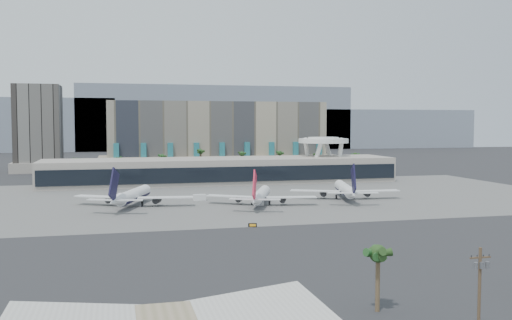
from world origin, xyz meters
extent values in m
plane|color=#232326|center=(0.00, 0.00, 0.00)|extent=(900.00, 900.00, 0.00)
cube|color=#5B5B59|center=(0.00, 55.00, 0.03)|extent=(260.00, 130.00, 0.06)
cube|color=gray|center=(60.00, 470.00, 35.00)|extent=(300.00, 60.00, 70.00)
cube|color=gray|center=(260.00, 470.00, 22.50)|extent=(220.00, 60.00, 45.00)
cube|color=tan|center=(10.00, 175.00, 21.00)|extent=(130.00, 22.00, 42.00)
cube|color=tan|center=(10.00, 173.00, 5.00)|extent=(140.00, 30.00, 10.00)
cube|color=teal|center=(-50.00, 163.00, 9.00)|extent=(3.00, 2.00, 18.00)
cube|color=teal|center=(-35.00, 163.00, 9.00)|extent=(3.00, 2.00, 18.00)
cube|color=teal|center=(-20.00, 163.00, 9.00)|extent=(3.00, 2.00, 18.00)
cube|color=teal|center=(-5.00, 163.00, 9.00)|extent=(3.00, 2.00, 18.00)
cube|color=teal|center=(10.00, 163.00, 9.00)|extent=(3.00, 2.00, 18.00)
cube|color=teal|center=(25.00, 163.00, 9.00)|extent=(3.00, 2.00, 18.00)
cube|color=teal|center=(40.00, 163.00, 9.00)|extent=(3.00, 2.00, 18.00)
cube|color=teal|center=(55.00, 163.00, 9.00)|extent=(3.00, 2.00, 18.00)
cube|color=teal|center=(70.00, 163.00, 9.00)|extent=(3.00, 2.00, 18.00)
cube|color=black|center=(-95.00, 200.00, 26.00)|extent=(26.00, 26.00, 52.00)
cube|color=#B5AA9F|center=(-95.00, 200.00, 3.00)|extent=(30.00, 30.00, 6.00)
cube|color=#B5AA9F|center=(0.00, 110.00, 6.00)|extent=(170.00, 32.00, 12.00)
cube|color=black|center=(0.00, 93.80, 5.50)|extent=(168.00, 0.60, 7.00)
cube|color=black|center=(0.00, 110.00, 13.25)|extent=(170.00, 12.00, 2.50)
cylinder|color=white|center=(61.36, 122.36, 11.00)|extent=(6.98, 6.99, 21.89)
cylinder|color=white|center=(48.64, 122.36, 11.00)|extent=(6.98, 6.99, 21.89)
cylinder|color=white|center=(48.64, 109.64, 11.00)|extent=(6.98, 6.99, 21.89)
cylinder|color=white|center=(61.36, 109.64, 11.00)|extent=(6.98, 6.99, 21.89)
cylinder|color=white|center=(55.00, 116.00, 20.00)|extent=(26.00, 26.00, 2.20)
cylinder|color=white|center=(55.00, 116.00, 21.30)|extent=(16.00, 16.00, 1.20)
cylinder|color=brown|center=(-70.00, 145.00, 6.00)|extent=(0.70, 0.70, 12.00)
sphere|color=#26471C|center=(-70.00, 145.00, 11.70)|extent=(2.80, 2.80, 2.80)
cylinder|color=brown|center=(-48.00, 145.00, 6.00)|extent=(0.70, 0.70, 12.00)
sphere|color=#26471C|center=(-48.00, 145.00, 11.70)|extent=(2.80, 2.80, 2.80)
cylinder|color=brown|center=(-26.00, 145.00, 6.00)|extent=(0.70, 0.70, 12.00)
sphere|color=#26471C|center=(-26.00, 145.00, 11.70)|extent=(2.80, 2.80, 2.80)
cylinder|color=brown|center=(-5.00, 145.00, 6.00)|extent=(0.70, 0.70, 12.00)
sphere|color=#26471C|center=(-5.00, 145.00, 11.70)|extent=(2.80, 2.80, 2.80)
cylinder|color=brown|center=(18.00, 145.00, 6.00)|extent=(0.70, 0.70, 12.00)
sphere|color=#26471C|center=(18.00, 145.00, 11.70)|extent=(2.80, 2.80, 2.80)
cylinder|color=brown|center=(40.00, 145.00, 6.00)|extent=(0.70, 0.70, 12.00)
sphere|color=#26471C|center=(40.00, 145.00, 11.70)|extent=(2.80, 2.80, 2.80)
cylinder|color=brown|center=(62.00, 145.00, 6.00)|extent=(0.70, 0.70, 12.00)
sphere|color=#26471C|center=(62.00, 145.00, 11.70)|extent=(2.80, 2.80, 2.80)
cylinder|color=brown|center=(85.00, 145.00, 6.00)|extent=(0.70, 0.70, 12.00)
sphere|color=#26471C|center=(85.00, 145.00, 11.70)|extent=(2.80, 2.80, 2.80)
cylinder|color=#4C3826|center=(-2.00, -96.00, 6.00)|extent=(0.44, 0.44, 12.00)
cube|color=#4C3826|center=(-2.00, -96.00, 10.60)|extent=(3.20, 0.22, 0.22)
cylinder|color=slate|center=(-2.90, -96.35, 9.60)|extent=(0.56, 0.56, 0.90)
cylinder|color=slate|center=(-2.00, -96.35, 9.60)|extent=(0.56, 0.56, 0.90)
cylinder|color=slate|center=(-1.10, -96.35, 9.60)|extent=(0.56, 0.56, 0.90)
cylinder|color=black|center=(-3.40, -96.00, 10.85)|extent=(0.12, 0.12, 0.30)
cylinder|color=black|center=(-0.60, -96.00, 10.85)|extent=(0.12, 0.12, 0.30)
cylinder|color=white|center=(-44.44, 40.85, 3.82)|extent=(13.54, 28.75, 4.25)
cylinder|color=black|center=(-44.44, 40.85, 3.66)|extent=(13.27, 28.18, 4.16)
cone|color=white|center=(-38.98, 56.54, 3.82)|extent=(5.58, 5.91, 4.25)
cone|color=white|center=(-50.61, 23.16, 4.14)|extent=(7.16, 10.42, 4.25)
cube|color=white|center=(-55.82, 43.69, 3.19)|extent=(18.55, 13.54, 0.37)
cube|color=white|center=(-33.76, 36.01, 3.19)|extent=(19.50, 6.61, 0.37)
cylinder|color=black|center=(-52.64, 43.15, 2.12)|extent=(3.60, 4.78, 2.34)
cylinder|color=black|center=(-36.59, 37.56, 2.12)|extent=(3.60, 4.78, 2.34)
cube|color=black|center=(-51.13, 21.66, 9.66)|extent=(3.67, 9.28, 11.18)
cube|color=white|center=(-55.47, 23.73, 4.67)|extent=(8.62, 5.96, 0.27)
cube|color=white|center=(-46.44, 20.59, 4.67)|extent=(8.79, 3.94, 0.27)
cylinder|color=black|center=(-40.72, 51.52, 0.85)|extent=(0.53, 0.53, 1.70)
cylinder|color=black|center=(-48.00, 40.97, 0.85)|extent=(0.74, 0.74, 1.70)
cylinder|color=black|center=(-41.58, 38.73, 0.85)|extent=(0.74, 0.74, 1.70)
cylinder|color=white|center=(-0.12, 32.48, 3.55)|extent=(13.27, 26.56, 3.95)
cylinder|color=black|center=(-0.12, 32.48, 3.40)|extent=(13.00, 26.03, 3.87)
cone|color=white|center=(5.37, 46.90, 3.55)|extent=(5.27, 5.55, 3.95)
cone|color=white|center=(-6.31, 16.21, 3.85)|extent=(6.85, 9.70, 3.95)
cube|color=white|center=(-10.62, 35.42, 2.96)|extent=(17.06, 12.95, 0.35)
cube|color=white|center=(9.67, 27.69, 2.96)|extent=(18.16, 6.63, 0.35)
cylinder|color=black|center=(-7.67, 34.83, 1.97)|extent=(3.43, 4.46, 2.17)
cylinder|color=black|center=(7.08, 29.21, 1.97)|extent=(3.43, 4.46, 2.17)
cube|color=red|center=(-6.84, 14.83, 8.98)|extent=(3.65, 8.55, 10.39)
cube|color=white|center=(-10.81, 16.87, 4.34)|extent=(7.96, 5.71, 0.25)
cube|color=white|center=(-2.51, 13.71, 4.34)|extent=(8.18, 3.87, 0.25)
cylinder|color=black|center=(3.62, 42.29, 0.79)|extent=(0.49, 0.49, 1.58)
cylinder|color=black|center=(-3.42, 32.68, 0.79)|extent=(0.69, 0.69, 1.58)
cylinder|color=black|center=(2.48, 30.43, 0.79)|extent=(0.69, 0.69, 1.58)
cylinder|color=white|center=(35.27, 40.29, 3.78)|extent=(11.09, 28.78, 4.20)
cylinder|color=black|center=(35.27, 40.29, 3.62)|extent=(10.87, 28.20, 4.11)
cone|color=white|center=(39.30, 56.20, 3.78)|extent=(5.23, 5.61, 4.20)
cone|color=white|center=(30.73, 22.35, 4.09)|extent=(6.39, 10.18, 4.20)
cube|color=white|center=(23.83, 42.11, 3.15)|extent=(18.80, 12.10, 0.37)
cube|color=white|center=(46.20, 36.45, 3.15)|extent=(19.03, 4.92, 0.37)
cylinder|color=black|center=(27.01, 41.85, 2.10)|extent=(3.27, 4.63, 2.31)
cylinder|color=black|center=(43.28, 37.73, 2.10)|extent=(3.27, 4.63, 2.31)
cube|color=black|center=(30.34, 20.83, 9.55)|extent=(2.85, 9.37, 11.05)
cube|color=white|center=(25.90, 22.50, 4.62)|extent=(8.64, 5.31, 0.26)
cube|color=white|center=(35.05, 20.18, 4.62)|extent=(8.59, 3.20, 0.26)
cylinder|color=black|center=(38.01, 51.12, 0.84)|extent=(0.52, 0.52, 1.68)
cylinder|color=black|center=(31.76, 40.10, 0.84)|extent=(0.73, 0.73, 1.68)
cylinder|color=black|center=(38.27, 38.45, 0.84)|extent=(0.73, 0.73, 1.68)
cube|color=white|center=(-19.92, 48.65, 1.14)|extent=(4.85, 2.68, 2.28)
cube|color=silver|center=(-1.58, 30.49, 0.90)|extent=(3.62, 2.21, 1.80)
cube|color=black|center=(-13.48, -9.83, 0.55)|extent=(2.44, 0.79, 1.10)
cube|color=orange|center=(-13.48, -10.03, 0.55)|extent=(1.74, 0.39, 0.66)
cylinder|color=black|center=(-14.36, -9.83, 0.33)|extent=(0.13, 0.13, 0.66)
cylinder|color=black|center=(-12.60, -9.83, 0.33)|extent=(0.13, 0.13, 0.66)
cylinder|color=brown|center=(-11.58, -84.29, 4.67)|extent=(0.70, 0.70, 9.35)
sphere|color=#26471C|center=(-11.58, -84.29, 9.05)|extent=(2.80, 2.80, 2.80)
camera|label=1|loc=(-50.62, -163.66, 29.04)|focal=40.00mm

